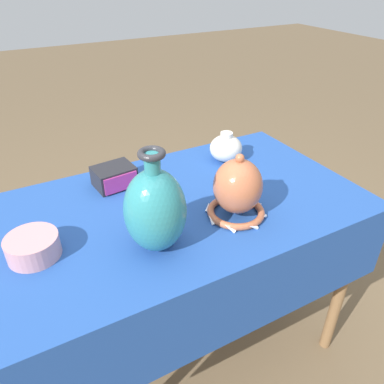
{
  "coord_description": "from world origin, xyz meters",
  "views": [
    {
      "loc": [
        -0.45,
        -0.92,
        1.44
      ],
      "look_at": [
        -0.0,
        -0.11,
        0.86
      ],
      "focal_mm": 35.0,
      "sensor_mm": 36.0,
      "label": 1
    }
  ],
  "objects_px": {
    "vase_tall_bulbous": "(155,210)",
    "pot_squat_rose": "(33,247)",
    "mosaic_tile_box": "(114,177)",
    "jar_round_ivory": "(226,148)",
    "vase_dome_bell": "(237,190)"
  },
  "relations": [
    {
      "from": "vase_tall_bulbous",
      "to": "pot_squat_rose",
      "type": "distance_m",
      "value": 0.34
    },
    {
      "from": "pot_squat_rose",
      "to": "mosaic_tile_box",
      "type": "bearing_deg",
      "value": 38.86
    },
    {
      "from": "mosaic_tile_box",
      "to": "pot_squat_rose",
      "type": "distance_m",
      "value": 0.4
    },
    {
      "from": "vase_tall_bulbous",
      "to": "jar_round_ivory",
      "type": "bearing_deg",
      "value": 37.72
    },
    {
      "from": "vase_dome_bell",
      "to": "mosaic_tile_box",
      "type": "distance_m",
      "value": 0.45
    },
    {
      "from": "vase_dome_bell",
      "to": "pot_squat_rose",
      "type": "relative_size",
      "value": 1.52
    },
    {
      "from": "vase_dome_bell",
      "to": "jar_round_ivory",
      "type": "distance_m",
      "value": 0.38
    },
    {
      "from": "vase_dome_bell",
      "to": "jar_round_ivory",
      "type": "height_order",
      "value": "vase_dome_bell"
    },
    {
      "from": "vase_dome_bell",
      "to": "pot_squat_rose",
      "type": "distance_m",
      "value": 0.6
    },
    {
      "from": "vase_tall_bulbous",
      "to": "jar_round_ivory",
      "type": "relative_size",
      "value": 2.33
    },
    {
      "from": "jar_round_ivory",
      "to": "mosaic_tile_box",
      "type": "bearing_deg",
      "value": 177.2
    },
    {
      "from": "jar_round_ivory",
      "to": "pot_squat_rose",
      "type": "bearing_deg",
      "value": -163.25
    },
    {
      "from": "vase_dome_bell",
      "to": "mosaic_tile_box",
      "type": "xyz_separation_m",
      "value": [
        -0.27,
        0.35,
        -0.05
      ]
    },
    {
      "from": "vase_dome_bell",
      "to": "pot_squat_rose",
      "type": "height_order",
      "value": "vase_dome_bell"
    },
    {
      "from": "vase_dome_bell",
      "to": "jar_round_ivory",
      "type": "xyz_separation_m",
      "value": [
        0.18,
        0.33,
        -0.04
      ]
    }
  ]
}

